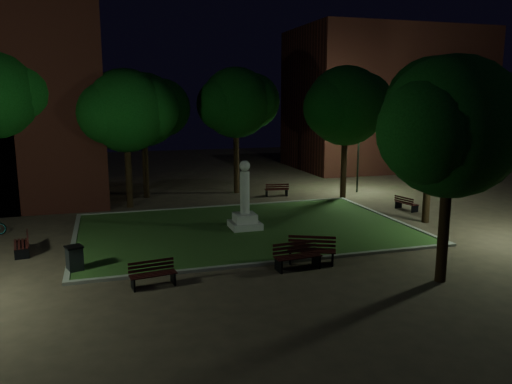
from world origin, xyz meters
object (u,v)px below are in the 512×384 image
(bench_left_side, at_px, (23,245))
(bench_right_side, at_px, (406,204))
(bench_west_near, at_px, (153,275))
(bench_near_right, at_px, (312,251))
(trash_bin, at_px, (75,259))
(bench_near_left, at_px, (297,257))
(monument, at_px, (245,210))
(bench_far_side, at_px, (277,190))

(bench_left_side, height_order, bench_right_side, bench_left_side)
(bench_west_near, bearing_deg, bench_right_side, 19.22)
(bench_near_right, distance_m, trash_bin, 8.58)
(bench_near_right, height_order, bench_left_side, bench_near_right)
(trash_bin, bearing_deg, bench_right_side, 17.30)
(bench_near_left, bearing_deg, bench_right_side, 33.73)
(bench_west_near, height_order, bench_right_side, bench_west_near)
(trash_bin, bearing_deg, bench_near_right, -9.86)
(monument, relative_size, bench_far_side, 2.08)
(monument, distance_m, bench_far_side, 8.50)
(bench_right_side, distance_m, trash_bin, 17.79)
(monument, xyz_separation_m, bench_west_near, (-4.83, -6.03, -0.57))
(bench_right_side, xyz_separation_m, bench_far_side, (-5.47, 5.96, 0.02))
(bench_near_left, height_order, trash_bin, trash_bin)
(bench_right_side, bearing_deg, trash_bin, 95.66)
(bench_west_near, bearing_deg, monument, 43.26)
(bench_near_right, relative_size, bench_far_side, 1.22)
(monument, relative_size, bench_west_near, 2.04)
(bench_right_side, bearing_deg, bench_far_side, 30.91)
(monument, xyz_separation_m, trash_bin, (-7.35, -3.87, -0.47))
(bench_west_near, xyz_separation_m, bench_far_side, (8.99, 13.42, -0.01))
(monument, relative_size, bench_right_side, 2.18)
(bench_near_right, distance_m, bench_far_side, 13.09)
(bench_near_right, xyz_separation_m, trash_bin, (-8.45, 1.47, 0.03))
(monument, distance_m, bench_near_left, 5.84)
(bench_near_left, bearing_deg, monument, 89.10)
(monument, bearing_deg, bench_near_right, -78.35)
(bench_near_left, bearing_deg, bench_west_near, 178.36)
(bench_near_right, relative_size, trash_bin, 1.96)
(bench_near_left, distance_m, bench_left_side, 10.84)
(bench_near_right, relative_size, bench_right_side, 1.28)
(bench_right_side, relative_size, trash_bin, 1.53)
(bench_far_side, bearing_deg, monument, 68.20)
(bench_right_side, distance_m, bench_far_side, 8.09)
(bench_left_side, bearing_deg, bench_right_side, 88.89)
(bench_near_left, xyz_separation_m, bench_right_side, (9.31, 7.23, -0.08))
(monument, bearing_deg, bench_far_side, 60.61)
(bench_near_left, distance_m, bench_far_side, 13.74)
(bench_near_left, bearing_deg, bench_far_side, 69.68)
(bench_left_side, bearing_deg, bench_far_side, 113.35)
(bench_far_side, xyz_separation_m, trash_bin, (-11.51, -11.25, 0.10))
(monument, xyz_separation_m, bench_right_side, (9.63, 1.42, -0.59))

